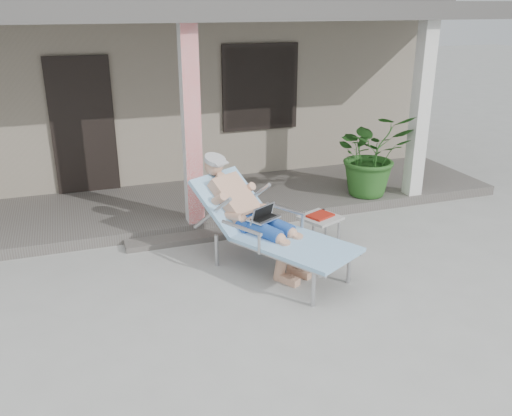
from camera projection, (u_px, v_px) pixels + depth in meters
name	position (u px, v px, depth m)	size (l,w,h in m)	color
ground	(243.00, 307.00, 5.66)	(60.00, 60.00, 0.00)	#9E9E99
house	(142.00, 73.00, 10.80)	(10.40, 5.40, 3.30)	gray
porch_deck	(183.00, 205.00, 8.28)	(10.00, 2.00, 0.15)	#605B56
porch_overhang	(174.00, 18.00, 7.27)	(10.00, 2.30, 2.85)	silver
porch_step	(201.00, 236.00, 7.28)	(2.00, 0.30, 0.07)	#605B56
lounger	(260.00, 201.00, 6.26)	(1.67, 2.13, 1.36)	#B7B7BC
side_table	(320.00, 219.00, 7.04)	(0.60, 0.60, 0.41)	#A7A6A2
potted_palm	(372.00, 154.00, 8.33)	(1.17, 1.01, 1.30)	#26591E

